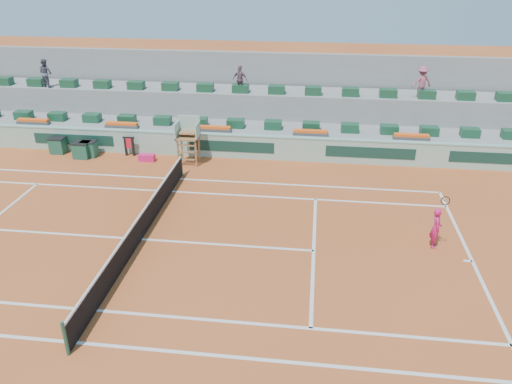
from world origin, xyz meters
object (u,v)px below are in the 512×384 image
umpire_chair (188,134)px  tennis_player (436,227)px  player_bag (147,158)px  drink_cooler_a (89,149)px

umpire_chair → tennis_player: 12.62m
player_bag → umpire_chair: size_ratio=0.34×
umpire_chair → drink_cooler_a: size_ratio=2.86×
player_bag → tennis_player: bearing=-27.0°
player_bag → umpire_chair: 2.62m
player_bag → drink_cooler_a: drink_cooler_a is taller
drink_cooler_a → umpire_chair: bearing=-2.3°
drink_cooler_a → tennis_player: bearing=-23.1°
player_bag → drink_cooler_a: (-3.15, 0.26, 0.24)m
player_bag → tennis_player: (12.95, -6.60, 0.60)m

